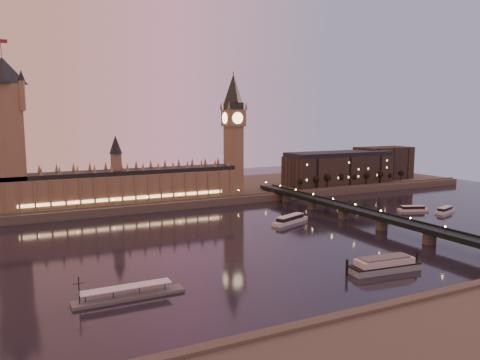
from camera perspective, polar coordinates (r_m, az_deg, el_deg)
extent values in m
plane|color=black|center=(278.36, 0.04, -7.24)|extent=(700.00, 700.00, 0.00)
cube|color=#423D35|center=(437.96, -6.12, -1.41)|extent=(560.00, 130.00, 6.00)
cube|color=brown|center=(374.40, -13.86, -0.95)|extent=(180.00, 26.00, 22.00)
cube|color=black|center=(372.78, -13.92, 0.96)|extent=(180.00, 22.00, 3.20)
cube|color=#FFCC7F|center=(362.33, -13.35, -2.18)|extent=(153.00, 0.25, 2.20)
cube|color=brown|center=(362.23, -26.48, 3.44)|extent=(22.00, 22.00, 88.00)
cone|color=black|center=(362.98, -26.98, 11.81)|extent=(31.68, 31.68, 18.00)
cylinder|color=black|center=(364.59, -27.13, 14.15)|extent=(0.44, 0.44, 12.00)
cube|color=maroon|center=(365.20, -26.82, 14.87)|extent=(4.00, 0.15, 2.50)
cube|color=brown|center=(403.11, -0.79, 2.44)|extent=(13.00, 13.00, 58.00)
cube|color=brown|center=(401.47, -0.80, 7.56)|extent=(16.00, 16.00, 14.00)
cylinder|color=#FFEAA5|center=(394.11, -0.28, 7.56)|extent=(9.60, 0.35, 9.60)
cylinder|color=#FFEAA5|center=(397.98, -1.87, 7.56)|extent=(0.35, 9.60, 9.60)
cube|color=black|center=(401.58, -0.80, 8.99)|extent=(13.00, 13.00, 6.00)
cone|color=black|center=(402.22, -0.81, 11.13)|extent=(17.68, 17.68, 24.00)
sphere|color=gold|center=(403.22, -0.81, 12.97)|extent=(2.00, 2.00, 2.00)
cube|color=black|center=(327.15, 14.64, -3.80)|extent=(13.00, 260.00, 2.00)
cube|color=black|center=(322.80, 13.81, -3.66)|extent=(0.60, 260.00, 1.00)
cube|color=black|center=(330.99, 15.47, -3.44)|extent=(0.60, 260.00, 1.00)
cube|color=black|center=(472.52, 11.89, 1.21)|extent=(110.00, 36.00, 28.00)
cube|color=black|center=(471.05, 11.94, 3.15)|extent=(108.00, 34.00, 4.00)
cube|color=black|center=(527.05, 17.07, 2.02)|extent=(60.00, 30.00, 34.00)
cylinder|color=black|center=(426.60, 7.48, -0.69)|extent=(0.70, 0.70, 8.44)
sphere|color=black|center=(425.99, 7.49, -0.10)|extent=(5.62, 5.62, 5.62)
cylinder|color=black|center=(435.18, 9.13, -0.56)|extent=(0.70, 0.70, 8.44)
sphere|color=black|center=(434.58, 9.14, 0.02)|extent=(5.62, 5.62, 5.62)
cylinder|color=black|center=(444.12, 10.72, -0.43)|extent=(0.70, 0.70, 8.44)
sphere|color=black|center=(443.53, 10.73, 0.13)|extent=(5.62, 5.62, 5.62)
cylinder|color=black|center=(453.38, 12.25, -0.31)|extent=(0.70, 0.70, 8.44)
sphere|color=black|center=(452.81, 12.26, 0.24)|extent=(5.62, 5.62, 5.62)
cylinder|color=black|center=(462.95, 13.71, -0.19)|extent=(0.70, 0.70, 8.44)
sphere|color=black|center=(462.39, 13.72, 0.35)|extent=(5.62, 5.62, 5.62)
cylinder|color=black|center=(472.82, 15.11, -0.08)|extent=(0.70, 0.70, 8.44)
sphere|color=black|center=(472.27, 15.13, 0.45)|extent=(5.62, 5.62, 5.62)
cylinder|color=black|center=(482.96, 16.45, 0.03)|extent=(0.70, 0.70, 8.44)
sphere|color=black|center=(482.42, 16.47, 0.55)|extent=(5.62, 5.62, 5.62)
cylinder|color=black|center=(493.35, 17.74, 0.13)|extent=(0.70, 0.70, 8.44)
sphere|color=black|center=(492.82, 17.76, 0.64)|extent=(5.62, 5.62, 5.62)
cylinder|color=black|center=(503.99, 18.98, 0.23)|extent=(0.70, 0.70, 8.44)
sphere|color=black|center=(503.47, 19.00, 0.73)|extent=(5.62, 5.62, 5.62)
cube|color=silver|center=(322.20, 6.13, -5.00)|extent=(33.19, 19.39, 2.42)
cube|color=black|center=(321.68, 6.14, -4.58)|extent=(24.78, 14.88, 2.42)
cube|color=silver|center=(321.38, 6.14, -4.33)|extent=(25.50, 15.40, 0.44)
cube|color=silver|center=(383.67, 20.32, -3.43)|extent=(23.72, 13.54, 1.96)
cube|color=black|center=(383.31, 20.33, -3.15)|extent=(17.71, 10.46, 1.96)
cube|color=silver|center=(383.11, 20.34, -2.98)|extent=(18.23, 10.84, 0.36)
cube|color=silver|center=(386.79, 23.71, -3.51)|extent=(23.01, 12.66, 2.04)
cube|color=black|center=(386.43, 23.72, -3.22)|extent=(17.18, 9.83, 2.04)
cube|color=silver|center=(386.22, 23.73, -3.04)|extent=(17.67, 10.19, 0.37)
cube|color=#7F95A2|center=(232.57, 17.16, -10.23)|extent=(35.87, 13.39, 2.85)
cube|color=black|center=(232.06, 17.18, -9.84)|extent=(35.87, 13.39, 0.55)
cube|color=silver|center=(231.57, 17.20, -9.43)|extent=(29.22, 11.63, 2.85)
cube|color=#595B5E|center=(231.06, 17.22, -9.01)|extent=(24.75, 10.09, 0.77)
cylinder|color=black|center=(221.48, 12.90, -10.36)|extent=(1.20, 1.20, 7.45)
cylinder|color=black|center=(244.76, 20.72, -8.93)|extent=(1.20, 1.20, 7.45)
cube|color=#595B5E|center=(196.79, -13.33, -13.66)|extent=(44.14, 7.36, 1.26)
cube|color=silver|center=(195.12, -13.68, -12.56)|extent=(35.73, 6.31, 0.32)
cylinder|color=black|center=(191.74, -19.03, -12.58)|extent=(0.42, 0.42, 10.51)
cylinder|color=black|center=(190.87, -19.07, -11.84)|extent=(4.20, 0.25, 0.25)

